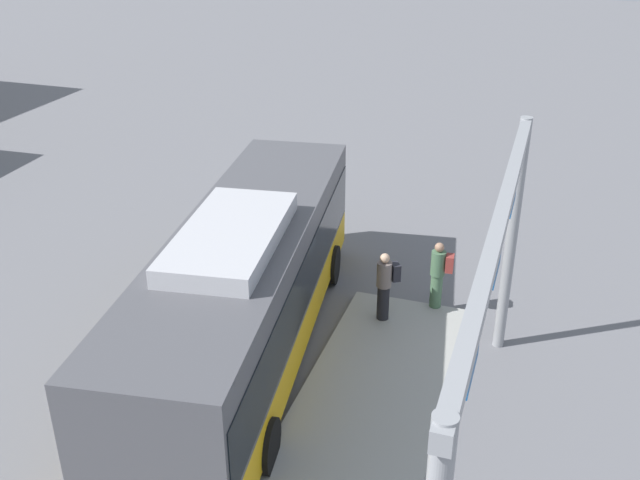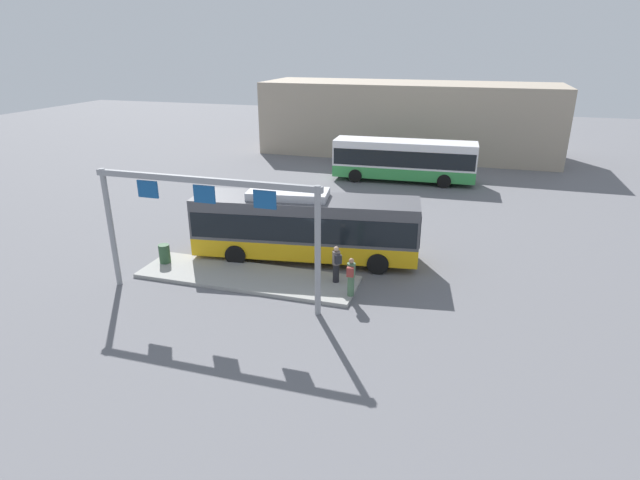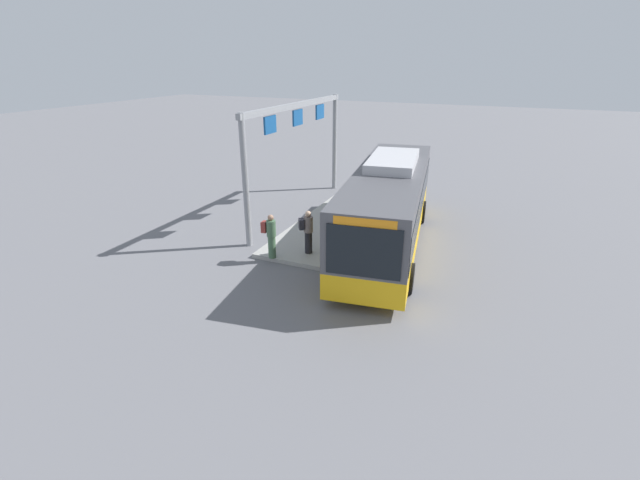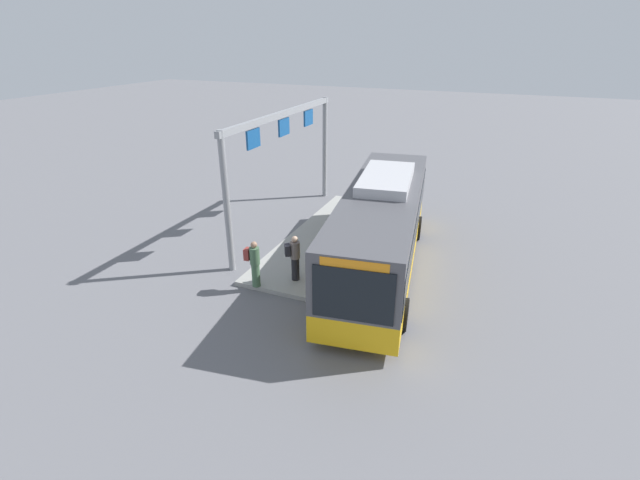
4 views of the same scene
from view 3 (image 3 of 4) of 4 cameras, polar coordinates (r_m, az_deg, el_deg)
ground_plane at (r=17.79m, az=8.56°, el=-0.72°), size 120.00×120.00×0.00m
platform_curb at (r=20.22m, az=2.01°, el=2.69°), size 10.00×2.80×0.16m
bus_main at (r=17.17m, az=8.91°, el=4.84°), size 11.02×3.98×3.46m
person_boarding at (r=16.24m, az=-1.64°, el=1.20°), size 0.55×0.60×1.67m
person_waiting_near at (r=15.96m, az=-6.47°, el=0.66°), size 0.37×0.54×1.67m
platform_sign_gantry at (r=20.66m, az=-2.90°, el=13.69°), size 9.57×0.24×5.20m
trash_bin at (r=23.90m, az=6.39°, el=7.07°), size 0.52×0.52×0.90m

